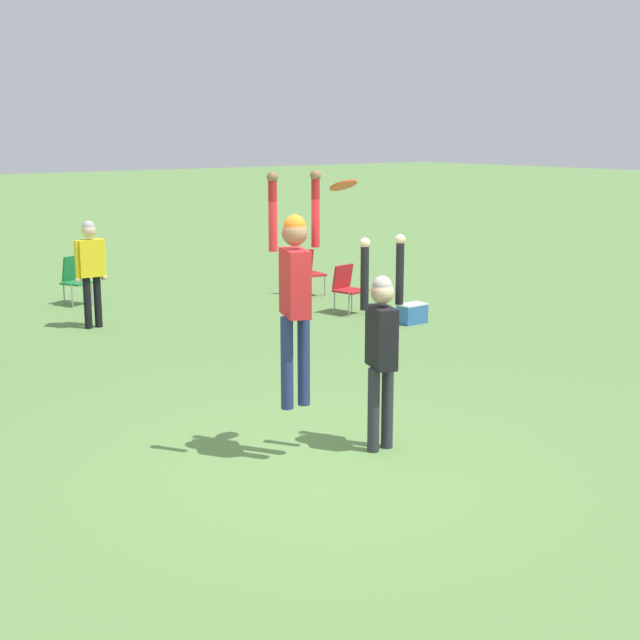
{
  "coord_description": "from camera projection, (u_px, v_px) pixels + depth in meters",
  "views": [
    {
      "loc": [
        -4.97,
        -6.3,
        3.12
      ],
      "look_at": [
        0.28,
        0.45,
        1.3
      ],
      "focal_mm": 50.0,
      "sensor_mm": 36.0,
      "label": 1
    }
  ],
  "objects": [
    {
      "name": "person_jumping",
      "position": [
        295.0,
        283.0,
        8.3
      ],
      "size": [
        0.59,
        0.48,
        2.24
      ],
      "rotation": [
        0.0,
        0.0,
        1.2
      ],
      "color": "navy",
      "rests_on": "ground_plane"
    },
    {
      "name": "camping_chair_2",
      "position": [
        75.0,
        276.0,
        16.24
      ],
      "size": [
        0.59,
        0.64,
        0.89
      ],
      "rotation": [
        0.0,
        0.0,
        3.56
      ],
      "color": "gray",
      "rests_on": "ground_plane"
    },
    {
      "name": "ground_plane",
      "position": [
        326.0,
        465.0,
        8.5
      ],
      "size": [
        120.0,
        120.0,
        0.0
      ],
      "primitive_type": "plane",
      "color": "#608C47"
    },
    {
      "name": "frisbee",
      "position": [
        343.0,
        185.0,
        8.31
      ],
      "size": [
        0.26,
        0.25,
        0.12
      ],
      "color": "#E04C23"
    },
    {
      "name": "person_defending",
      "position": [
        382.0,
        339.0,
        8.67
      ],
      "size": [
        0.56,
        0.45,
        2.14
      ],
      "rotation": [
        0.0,
        0.0,
        -1.94
      ],
      "color": "#2D2D38",
      "rests_on": "ground_plane"
    },
    {
      "name": "camping_chair_1",
      "position": [
        347.0,
        285.0,
        15.46
      ],
      "size": [
        0.54,
        0.58,
        0.84
      ],
      "rotation": [
        0.0,
        0.0,
        3.33
      ],
      "color": "gray",
      "rests_on": "ground_plane"
    },
    {
      "name": "camping_chair_4",
      "position": [
        305.0,
        269.0,
        17.19
      ],
      "size": [
        0.59,
        0.63,
        0.87
      ],
      "rotation": [
        0.0,
        0.0,
        3.01
      ],
      "color": "gray",
      "rests_on": "ground_plane"
    },
    {
      "name": "person_spectator_near",
      "position": [
        91.0,
        264.0,
        14.19
      ],
      "size": [
        0.54,
        0.23,
        1.73
      ],
      "rotation": [
        0.0,
        0.0,
        -0.07
      ],
      "color": "black",
      "rests_on": "ground_plane"
    },
    {
      "name": "cooler_box",
      "position": [
        412.0,
        313.0,
        14.7
      ],
      "size": [
        0.47,
        0.29,
        0.33
      ],
      "color": "#336BB7",
      "rests_on": "ground_plane"
    }
  ]
}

